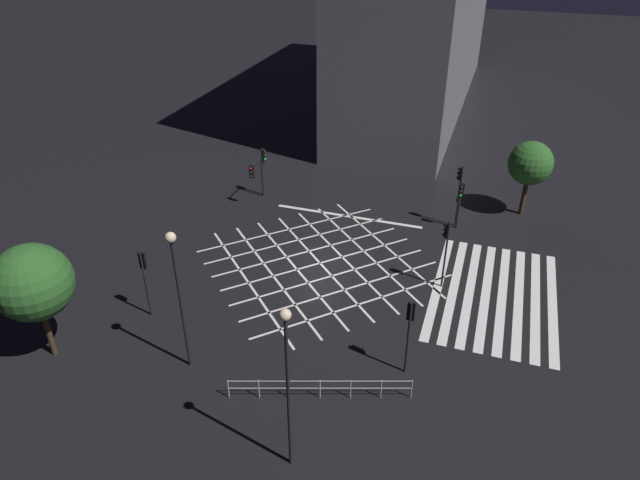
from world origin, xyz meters
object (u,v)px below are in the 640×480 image
traffic_light_median_south (446,241)px  traffic_light_ne_cross (263,162)px  traffic_light_nw_main (144,270)px  traffic_light_ne_main (256,172)px  street_lamp_east (287,369)px  street_tree_far (33,283)px  street_lamp_west (177,277)px  traffic_light_se_cross (459,184)px  traffic_light_sw_main (410,323)px  street_tree_near (530,164)px  traffic_light_se_main (460,197)px

traffic_light_median_south → traffic_light_ne_cross: traffic_light_median_south is taller
traffic_light_nw_main → traffic_light_ne_main: bearing=-0.4°
street_lamp_east → street_tree_far: street_lamp_east is taller
traffic_light_ne_main → street_lamp_west: street_lamp_west is taller
traffic_light_se_cross → traffic_light_ne_main: (-1.04, 14.28, -0.70)m
traffic_light_ne_cross → street_lamp_east: bearing=-64.6°
traffic_light_ne_cross → traffic_light_nw_main: 15.24m
traffic_light_sw_main → street_tree_near: 18.86m
traffic_light_nw_main → traffic_light_ne_main: (13.96, -0.11, -0.40)m
traffic_light_se_main → street_tree_near: 5.67m
street_tree_near → street_lamp_west: bearing=145.0°
street_tree_near → traffic_light_ne_cross: bearing=99.1°
street_tree_near → traffic_light_se_cross: bearing=126.6°
street_lamp_east → street_lamp_west: (3.71, 6.61, 0.10)m
traffic_light_nw_main → street_tree_near: (18.22, -18.71, 1.04)m
traffic_light_median_south → traffic_light_ne_cross: size_ratio=1.13×
traffic_light_se_cross → street_lamp_east: size_ratio=0.57×
traffic_light_nw_main → street_tree_far: size_ratio=0.64×
traffic_light_se_cross → traffic_light_nw_main: 20.78m
traffic_light_nw_main → traffic_light_ne_cross: bearing=-0.7°
traffic_light_median_south → street_lamp_east: bearing=74.3°
traffic_light_se_cross → traffic_light_sw_main: (-14.98, 0.50, -0.22)m
traffic_light_median_south → traffic_light_sw_main: size_ratio=1.04×
traffic_light_nw_main → street_lamp_east: bearing=-121.9°
traffic_light_se_cross → traffic_light_ne_main: size_ratio=1.32×
traffic_light_sw_main → street_lamp_west: 10.60m
traffic_light_ne_main → street_tree_far: 18.56m
traffic_light_se_main → street_lamp_east: size_ratio=0.44×
traffic_light_median_south → traffic_light_nw_main: bearing=27.3°
traffic_light_se_main → street_tree_far: (-18.87, 17.42, 1.88)m
traffic_light_se_cross → street_lamp_west: bearing=59.7°
traffic_light_se_cross → traffic_light_sw_main: 14.99m
traffic_light_se_main → street_tree_far: 25.75m
traffic_light_median_south → street_tree_far: bearing=34.2°
traffic_light_nw_main → traffic_light_ne_main: traffic_light_nw_main is taller
traffic_light_ne_main → street_lamp_east: bearing=27.0°
street_lamp_west → street_lamp_east: bearing=-119.3°
traffic_light_ne_cross → traffic_light_sw_main: bearing=-48.0°
traffic_light_ne_main → street_lamp_west: size_ratio=0.45×
traffic_light_median_south → street_lamp_east: size_ratio=0.55×
traffic_light_ne_main → traffic_light_sw_main: (-13.95, -13.78, 0.48)m
traffic_light_ne_cross → traffic_light_ne_main: (-1.28, 0.08, -0.26)m
traffic_light_ne_cross → traffic_light_ne_main: traffic_light_ne_cross is taller
traffic_light_ne_main → street_tree_near: bearing=102.9°
traffic_light_median_south → traffic_light_se_cross: (7.51, 0.10, 0.10)m
traffic_light_nw_main → street_tree_far: (-4.27, 2.84, 1.47)m
traffic_light_se_cross → street_tree_far: street_tree_far is taller
traffic_light_median_south → street_tree_near: bearing=-111.5°
traffic_light_ne_main → traffic_light_median_south: bearing=65.8°
street_lamp_west → street_tree_near: 25.77m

